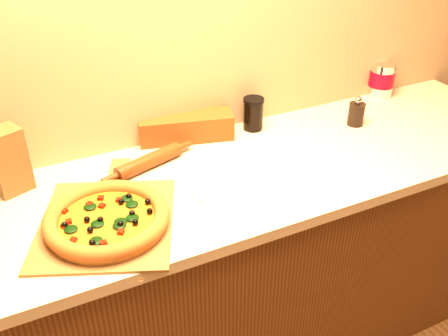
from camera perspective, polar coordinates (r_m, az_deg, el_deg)
cabinet at (r=1.99m, az=-2.63°, el=-12.88°), size 2.80×0.65×0.86m
countertop at (r=1.70m, az=-3.00°, el=-2.07°), size 2.84×0.68×0.04m
pizza_peel at (r=1.55m, az=-13.19°, el=-5.70°), size 0.53×0.63×0.01m
pizza at (r=1.51m, az=-13.22°, el=-5.67°), size 0.37×0.37×0.05m
pepper_grinder at (r=2.11m, az=14.88°, el=6.07°), size 0.07×0.07×0.12m
rolling_pin at (r=1.77m, az=-8.58°, el=0.76°), size 0.37×0.14×0.05m
coffee_canister at (r=2.40m, az=17.57°, el=9.64°), size 0.11×0.11×0.15m
bread_bag at (r=1.94m, az=-4.37°, el=4.70°), size 0.38×0.20×0.10m
paper_bag at (r=1.74m, az=-23.51°, el=0.74°), size 0.13×0.12×0.22m
dark_jar at (r=2.00m, az=3.36°, el=6.22°), size 0.08×0.08×0.13m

